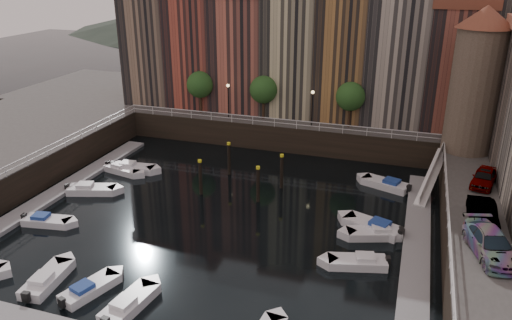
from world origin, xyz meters
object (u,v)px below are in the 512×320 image
(car_b, at_px, (483,215))
(car_c, at_px, (491,245))
(corner_tower, at_px, (476,79))
(gangway, at_px, (432,174))
(car_a, at_px, (484,178))
(mooring_pilings, at_px, (242,173))
(boat_left_1, at_px, (46,221))
(boat_left_2, at_px, (91,189))

(car_b, height_order, car_c, car_c)
(car_b, relative_size, car_c, 0.85)
(corner_tower, distance_m, gangway, 9.86)
(car_b, bearing_deg, car_a, 80.89)
(corner_tower, height_order, car_b, corner_tower)
(mooring_pilings, xyz_separation_m, car_a, (20.98, 0.74, 2.07))
(corner_tower, height_order, boat_left_1, corner_tower)
(mooring_pilings, relative_size, boat_left_1, 1.66)
(boat_left_1, bearing_deg, car_c, -7.24)
(car_b, xyz_separation_m, car_c, (0.13, -4.24, 0.03))
(car_a, height_order, car_b, car_b)
(mooring_pilings, distance_m, boat_left_2, 14.38)
(corner_tower, relative_size, car_c, 2.51)
(car_a, distance_m, car_b, 7.07)
(gangway, xyz_separation_m, car_a, (3.86, -4.01, 1.80))
(mooring_pilings, relative_size, car_b, 1.53)
(corner_tower, height_order, car_c, corner_tower)
(mooring_pilings, xyz_separation_m, car_b, (20.30, -6.30, 2.12))
(corner_tower, bearing_deg, car_a, -83.58)
(corner_tower, relative_size, boat_left_1, 3.20)
(boat_left_1, distance_m, car_a, 36.45)
(corner_tower, relative_size, boat_left_2, 2.87)
(boat_left_2, bearing_deg, car_a, -7.35)
(gangway, bearing_deg, mooring_pilings, -164.50)
(corner_tower, distance_m, car_c, 20.80)
(mooring_pilings, bearing_deg, car_c, -27.29)
(boat_left_2, bearing_deg, boat_left_1, -105.96)
(gangway, xyz_separation_m, car_b, (3.18, -11.05, 1.85))
(car_a, bearing_deg, boat_left_2, -156.16)
(gangway, height_order, car_b, car_b)
(boat_left_1, relative_size, car_c, 0.78)
(mooring_pilings, xyz_separation_m, car_c, (20.43, -10.54, 2.15))
(car_c, bearing_deg, corner_tower, 75.41)
(car_a, bearing_deg, boat_left_1, -146.25)
(boat_left_1, bearing_deg, corner_tower, 23.10)
(mooring_pilings, xyz_separation_m, boat_left_1, (-13.13, -11.64, -1.32))
(boat_left_1, relative_size, car_a, 1.03)
(boat_left_1, bearing_deg, car_a, 10.83)
(boat_left_2, relative_size, car_b, 1.03)
(boat_left_1, height_order, car_b, car_b)
(car_a, bearing_deg, mooring_pilings, -164.18)
(mooring_pilings, xyz_separation_m, boat_left_2, (-13.29, -5.33, -1.29))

